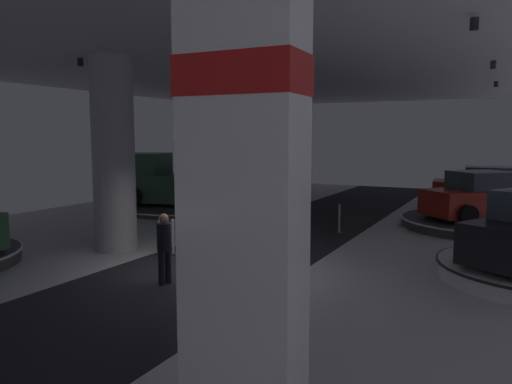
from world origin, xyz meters
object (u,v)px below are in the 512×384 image
at_px(brand_sign_pylon, 243,239).
at_px(pickup_truck_far_left, 176,184).
at_px(visitor_walking_near, 217,212).
at_px(visitor_walking_far, 164,244).
at_px(pickup_truck_deep_left, 235,171).
at_px(column_left, 113,155).
at_px(display_platform_far_right, 483,223).
at_px(display_car_far_right, 483,198).
at_px(display_platform_far_left, 183,207).
at_px(display_car_deep_right, 485,188).
at_px(display_platform_deep_left, 240,191).
at_px(display_platform_deep_right, 483,208).

height_order(brand_sign_pylon, pickup_truck_far_left, brand_sign_pylon).
height_order(visitor_walking_near, visitor_walking_far, same).
height_order(brand_sign_pylon, pickup_truck_deep_left, brand_sign_pylon).
bearing_deg(visitor_walking_near, brand_sign_pylon, -56.70).
bearing_deg(visitor_walking_far, visitor_walking_near, 107.74).
relative_size(brand_sign_pylon, pickup_truck_deep_left, 0.84).
relative_size(column_left, visitor_walking_near, 3.46).
relative_size(display_platform_far_right, display_car_far_right, 1.31).
xyz_separation_m(pickup_truck_deep_left, display_platform_far_left, (0.95, -6.43, -1.16)).
bearing_deg(display_platform_far_left, column_left, -68.28).
relative_size(pickup_truck_deep_left, display_car_far_right, 1.27).
bearing_deg(display_car_deep_right, visitor_walking_far, -111.21).
height_order(display_platform_deep_left, pickup_truck_far_left, pickup_truck_far_left).
bearing_deg(visitor_walking_near, display_platform_deep_left, 115.87).
bearing_deg(display_car_deep_right, pickup_truck_deep_left, 177.15).
bearing_deg(column_left, visitor_walking_far, -31.17).
height_order(display_platform_deep_left, visitor_walking_far, visitor_walking_far).
distance_m(display_platform_far_right, display_platform_deep_right, 4.41).
xyz_separation_m(brand_sign_pylon, visitor_walking_far, (-4.56, 4.63, -1.45)).
height_order(display_car_far_right, display_car_deep_right, display_car_far_right).
xyz_separation_m(column_left, brand_sign_pylon, (7.89, -6.64, -0.40)).
bearing_deg(display_car_far_right, pickup_truck_deep_left, 158.80).
distance_m(display_platform_deep_left, display_platform_far_right, 13.75).
bearing_deg(display_car_deep_right, display_platform_far_right, -88.12).
bearing_deg(pickup_truck_deep_left, display_car_deep_right, -2.85).
relative_size(display_car_far_right, display_car_deep_right, 0.99).
distance_m(brand_sign_pylon, visitor_walking_far, 6.65).
height_order(column_left, brand_sign_pylon, column_left).
distance_m(display_car_far_right, display_platform_deep_right, 4.54).
distance_m(pickup_truck_deep_left, display_platform_far_right, 14.10).
bearing_deg(display_platform_deep_left, display_car_deep_right, -2.78).
distance_m(pickup_truck_deep_left, visitor_walking_near, 12.52).
bearing_deg(pickup_truck_far_left, display_platform_far_right, 6.62).
bearing_deg(pickup_truck_far_left, display_car_deep_right, 25.42).
distance_m(column_left, pickup_truck_far_left, 7.96).
xyz_separation_m(display_platform_deep_left, visitor_walking_far, (6.83, -15.62, 0.71)).
distance_m(pickup_truck_deep_left, pickup_truck_far_left, 6.54).
bearing_deg(visitor_walking_far, brand_sign_pylon, -45.41).
bearing_deg(visitor_walking_near, display_platform_far_right, 39.35).
height_order(display_platform_far_right, visitor_walking_far, visitor_walking_far).
distance_m(column_left, display_car_far_right, 12.72).
bearing_deg(display_platform_far_right, display_car_deep_right, 91.88).
xyz_separation_m(display_platform_far_right, display_car_deep_right, (-0.15, 4.41, 0.82)).
relative_size(display_platform_deep_left, pickup_truck_deep_left, 1.04).
relative_size(column_left, pickup_truck_deep_left, 1.01).
distance_m(display_car_deep_right, visitor_walking_near, 12.76).
bearing_deg(display_platform_far_right, visitor_walking_near, -140.65).
xyz_separation_m(display_car_deep_right, visitor_walking_far, (-5.82, -15.00, -0.11)).
bearing_deg(display_car_deep_right, display_platform_deep_right, -175.37).
bearing_deg(display_car_far_right, display_car_deep_right, 91.58).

